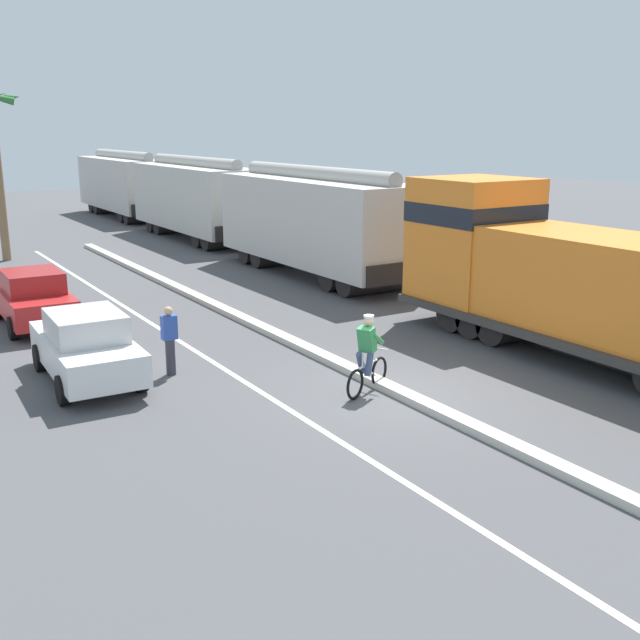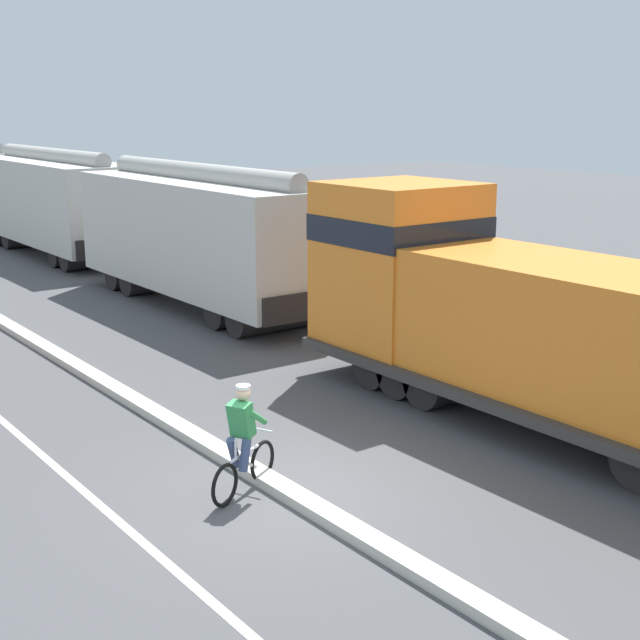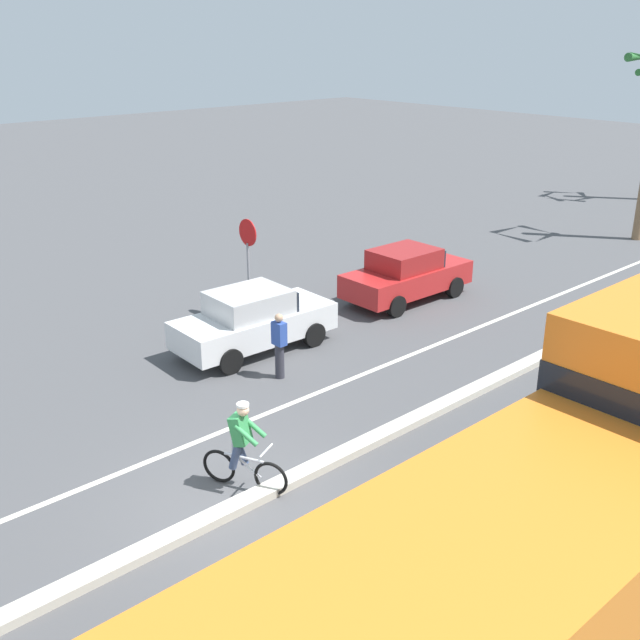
# 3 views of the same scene
# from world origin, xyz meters

# --- Properties ---
(ground_plane) EXTENTS (120.00, 120.00, 0.00)m
(ground_plane) POSITION_xyz_m (0.00, 0.00, 0.00)
(ground_plane) COLOR #4C4C4F
(median_curb) EXTENTS (0.36, 36.00, 0.16)m
(median_curb) POSITION_xyz_m (0.00, 6.00, 0.08)
(median_curb) COLOR beige
(median_curb) RESTS_ON ground
(lane_stripe) EXTENTS (0.14, 36.00, 0.01)m
(lane_stripe) POSITION_xyz_m (-2.40, 6.00, 0.00)
(lane_stripe) COLOR silver
(lane_stripe) RESTS_ON ground
(locomotive) EXTENTS (3.10, 11.61, 4.20)m
(locomotive) POSITION_xyz_m (5.49, -0.05, 1.80)
(locomotive) COLOR orange
(locomotive) RESTS_ON ground
(parked_car_white) EXTENTS (1.94, 4.25, 1.62)m
(parked_car_white) POSITION_xyz_m (-5.35, 4.24, 0.82)
(parked_car_white) COLOR silver
(parked_car_white) RESTS_ON ground
(parked_car_red) EXTENTS (1.89, 4.23, 1.62)m
(parked_car_red) POSITION_xyz_m (-5.31, 10.01, 0.82)
(parked_car_red) COLOR red
(parked_car_red) RESTS_ON ground
(cyclist) EXTENTS (1.57, 0.80, 1.71)m
(cyclist) POSITION_xyz_m (-0.46, 0.28, 0.82)
(cyclist) COLOR black
(cyclist) RESTS_ON ground
(stop_sign) EXTENTS (0.76, 0.08, 2.88)m
(stop_sign) POSITION_xyz_m (-7.29, 5.57, 2.02)
(stop_sign) COLOR gray
(stop_sign) RESTS_ON ground
(pedestrian_by_cars) EXTENTS (0.34, 0.22, 1.62)m
(pedestrian_by_cars) POSITION_xyz_m (-3.61, 3.67, 0.85)
(pedestrian_by_cars) COLOR #33333D
(pedestrian_by_cars) RESTS_ON ground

